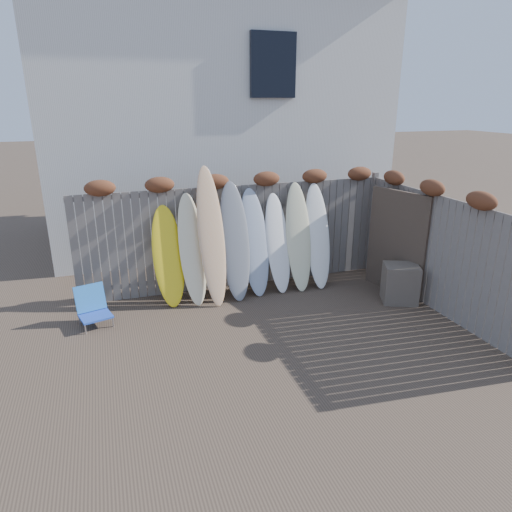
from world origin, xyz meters
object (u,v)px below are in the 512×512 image
object	(u,v)px
lattice_panel	(396,242)
surfboard_0	(168,256)
wooden_crate	(400,283)
beach_chair	(93,307)

from	to	relation	value
lattice_panel	surfboard_0	bearing A→B (deg)	152.66
wooden_crate	surfboard_0	distance (m)	4.22
wooden_crate	lattice_panel	size ratio (longest dim) A/B	0.36
lattice_panel	surfboard_0	distance (m)	4.24
wooden_crate	beach_chair	bearing A→B (deg)	170.82
wooden_crate	lattice_panel	distance (m)	0.81
wooden_crate	surfboard_0	xyz separation A→B (m)	(-3.98, 1.31, 0.53)
lattice_panel	wooden_crate	bearing A→B (deg)	-126.65
wooden_crate	lattice_panel	xyz separation A→B (m)	(0.18, 0.48, 0.62)
surfboard_0	wooden_crate	bearing A→B (deg)	-21.20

